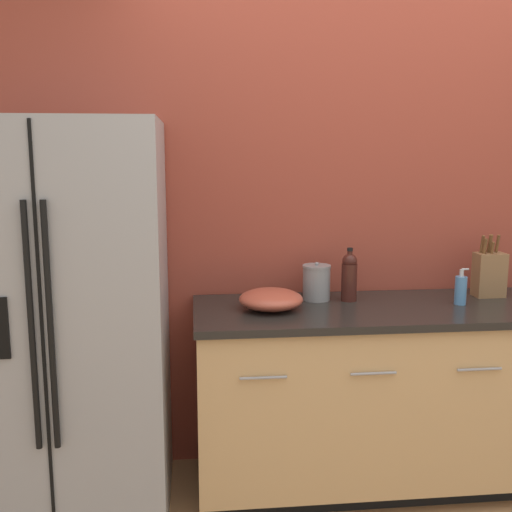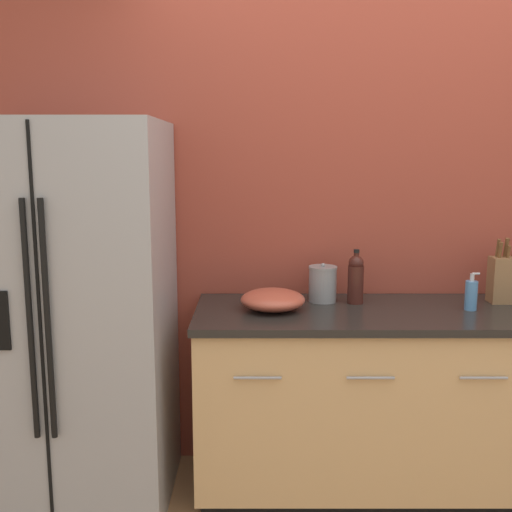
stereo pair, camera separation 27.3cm
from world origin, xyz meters
name	(u,v)px [view 1 (the left image)]	position (x,y,z in m)	size (l,w,h in m)	color
wall_back	(376,215)	(0.00, 1.11, 1.30)	(10.00, 0.05, 2.60)	#993D2D
counter_unit	(399,393)	(0.04, 0.77, 0.46)	(1.99, 0.64, 0.91)	black
refrigerator	(63,323)	(-1.53, 0.72, 0.88)	(0.89, 0.75, 1.76)	#9E9EA0
knife_block	(489,274)	(0.53, 0.89, 1.02)	(0.14, 0.10, 0.31)	olive
wine_bottle	(349,276)	(-0.20, 0.88, 1.03)	(0.08, 0.08, 0.26)	#3D1914
soap_dispenser	(461,290)	(0.32, 0.75, 0.98)	(0.06, 0.06, 0.18)	#4C7FB2
steel_canister	(316,282)	(-0.35, 0.91, 0.99)	(0.14, 0.14, 0.19)	gray
mixing_bowl	(271,299)	(-0.60, 0.76, 0.95)	(0.30, 0.30, 0.09)	#B24C38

